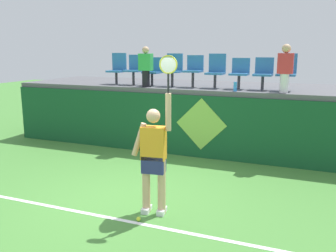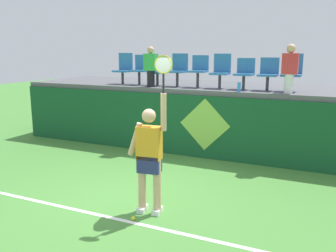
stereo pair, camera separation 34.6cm
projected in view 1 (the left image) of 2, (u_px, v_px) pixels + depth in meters
ground_plane at (129, 199)px, 6.56m from camera, size 40.00×40.00×0.00m
court_back_wall at (186, 125)px, 9.12m from camera, size 10.23×0.20×1.53m
spectator_platform at (202, 87)px, 10.18m from camera, size 10.23×2.81×0.12m
court_baseline_stripe at (106, 217)px, 5.83m from camera, size 9.21×0.08×0.01m
tennis_player at (154, 155)px, 5.81m from camera, size 0.75×0.31×2.54m
tennis_ball at (138, 219)px, 5.70m from camera, size 0.07×0.07×0.07m
water_bottle at (235, 87)px, 8.54m from camera, size 0.08×0.08×0.22m
stadium_chair_0 at (118, 68)px, 10.29m from camera, size 0.44×0.42×0.86m
stadium_chair_1 at (135, 68)px, 10.08m from camera, size 0.44×0.42×0.82m
stadium_chair_2 at (153, 70)px, 9.88m from camera, size 0.44×0.42×0.75m
stadium_chair_3 at (173, 68)px, 9.66m from camera, size 0.44×0.42×0.86m
stadium_chair_4 at (194, 69)px, 9.45m from camera, size 0.44×0.42×0.82m
stadium_chair_5 at (216, 70)px, 9.24m from camera, size 0.44×0.42×0.86m
stadium_chair_6 at (240, 72)px, 9.02m from camera, size 0.44×0.42×0.76m
stadium_chair_7 at (263, 72)px, 8.81m from camera, size 0.44×0.42×0.77m
stadium_chair_8 at (287, 71)px, 8.61m from camera, size 0.44×0.42×0.87m
spectator_0 at (285, 67)px, 8.20m from camera, size 0.34×0.20×1.08m
spectator_1 at (146, 66)px, 9.45m from camera, size 0.34×0.20×1.04m
wall_signage_mount at (201, 158)px, 9.02m from camera, size 1.27×0.01×1.48m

